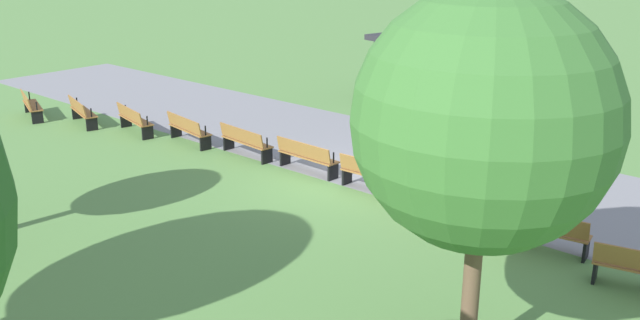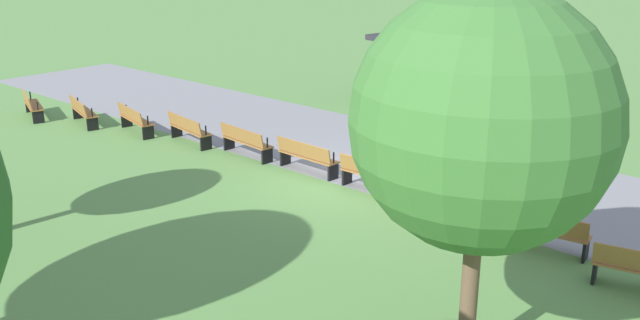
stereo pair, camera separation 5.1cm
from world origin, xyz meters
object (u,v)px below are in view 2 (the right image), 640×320
(bench_0, at_px, (32,104))
(bench_8, at_px, (540,229))
(bench_5, at_px, (307,156))
(bench_4, at_px, (245,141))
(bench_7, at_px, (451,198))
(kiosk, at_px, (425,71))
(bench_2, at_px, (134,119))
(bench_3, at_px, (188,129))
(bench_6, at_px, (374,175))
(bench_1, at_px, (82,111))
(tree_3, at_px, (483,121))

(bench_0, xyz_separation_m, bench_8, (18.14, 1.68, 0.00))
(bench_5, relative_size, bench_8, 0.98)
(bench_4, relative_size, bench_7, 1.00)
(bench_7, height_order, kiosk, kiosk)
(bench_5, xyz_separation_m, kiosk, (-1.83, 8.54, 0.88))
(bench_8, distance_m, kiosk, 12.53)
(bench_2, height_order, kiosk, kiosk)
(bench_3, xyz_separation_m, bench_6, (6.88, 0.42, 0.00))
(bench_4, bearing_deg, bench_5, 8.82)
(bench_1, bearing_deg, bench_6, 22.93)
(bench_1, bearing_deg, bench_2, 29.98)
(bench_4, xyz_separation_m, bench_5, (2.30, 0.14, 0.00))
(bench_1, distance_m, bench_8, 15.98)
(bench_3, relative_size, bench_8, 1.00)
(kiosk, bearing_deg, bench_0, -119.67)
(bench_1, relative_size, bench_4, 1.01)
(bench_2, distance_m, bench_5, 6.89)
(bench_4, distance_m, bench_7, 6.89)
(bench_7, bearing_deg, bench_2, 178.22)
(bench_0, distance_m, bench_6, 13.73)
(bench_3, bearing_deg, bench_2, -160.61)
(bench_3, bearing_deg, bench_4, 15.87)
(bench_2, height_order, bench_8, same)
(bench_4, relative_size, tree_3, 0.35)
(bench_2, relative_size, bench_3, 1.00)
(bench_1, xyz_separation_m, bench_7, (13.67, 1.26, 0.00))
(bench_7, height_order, tree_3, tree_3)
(bench_0, bearing_deg, bench_1, 37.03)
(kiosk, bearing_deg, bench_2, -106.21)
(bench_0, xyz_separation_m, bench_7, (15.86, 1.96, 0.00))
(bench_0, xyz_separation_m, bench_2, (4.42, 1.25, 0.00))
(bench_5, height_order, kiosk, kiosk)
(bench_4, distance_m, bench_6, 4.60)
(bench_2, bearing_deg, bench_6, 17.64)
(bench_3, xyz_separation_m, bench_8, (11.46, 0.00, 0.00))
(bench_3, height_order, bench_4, same)
(bench_2, relative_size, bench_6, 1.02)
(bench_8, xyz_separation_m, tree_3, (0.85, -4.42, 3.34))
(bench_5, height_order, bench_7, same)
(bench_1, xyz_separation_m, bench_2, (2.23, 0.56, 0.00))
(bench_7, xyz_separation_m, kiosk, (-6.43, 8.68, 0.88))
(bench_0, bearing_deg, bench_4, 31.75)
(bench_3, bearing_deg, bench_7, 10.59)
(bench_4, distance_m, bench_5, 2.30)
(bench_0, bearing_deg, bench_6, 28.23)
(bench_4, xyz_separation_m, bench_6, (4.60, 0.14, 0.00))
(bench_3, height_order, bench_6, same)
(bench_3, height_order, tree_3, tree_3)
(bench_2, xyz_separation_m, tree_3, (14.57, -4.00, 3.34))
(bench_2, relative_size, kiosk, 0.51)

